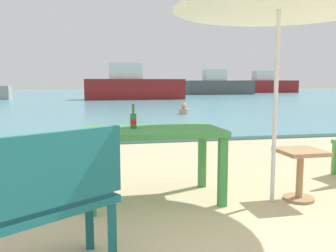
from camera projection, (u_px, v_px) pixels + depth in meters
name	position (u px, v px, depth m)	size (l,w,h in m)	color
sea_water	(111.00, 96.00, 31.55)	(120.00, 50.00, 0.08)	teal
picnic_table_green	(153.00, 139.00, 3.66)	(1.40, 0.80, 0.76)	#3D8C42
beer_bottle_amber	(133.00, 119.00, 3.65)	(0.07, 0.07, 0.26)	#2D662D
side_table_wood	(300.00, 167.00, 3.68)	(0.44, 0.44, 0.54)	#9E7A51
bench_teal_center	(27.00, 203.00, 2.04)	(1.20, 0.96, 0.95)	#196066
swimmer_person	(184.00, 110.00, 12.97)	(0.34, 0.34, 0.41)	tan
boat_ferry	(267.00, 85.00, 41.00)	(6.90, 1.88, 2.51)	maroon
boat_sailboat	(133.00, 86.00, 24.46)	(6.84, 1.87, 2.49)	maroon
boat_fishing_trawler	(219.00, 86.00, 34.90)	(6.65, 1.81, 2.42)	#4C4C4C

